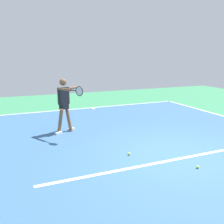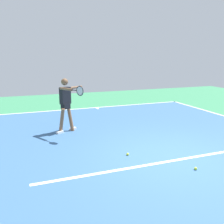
# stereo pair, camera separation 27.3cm
# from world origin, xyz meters

# --- Properties ---
(ground_plane) EXTENTS (22.86, 22.86, 0.00)m
(ground_plane) POSITION_xyz_m (0.00, 0.00, 0.00)
(ground_plane) COLOR #388456
(court_surface) EXTENTS (9.05, 12.93, 0.00)m
(court_surface) POSITION_xyz_m (0.00, 0.00, 0.00)
(court_surface) COLOR #38608E
(court_surface) RESTS_ON ground_plane
(court_line_baseline_near) EXTENTS (9.05, 0.10, 0.01)m
(court_line_baseline_near) POSITION_xyz_m (0.00, -6.42, 0.00)
(court_line_baseline_near) COLOR white
(court_line_baseline_near) RESTS_ON ground_plane
(court_line_service) EXTENTS (6.79, 0.10, 0.01)m
(court_line_service) POSITION_xyz_m (0.00, 0.21, 0.00)
(court_line_service) COLOR white
(court_line_service) RESTS_ON ground_plane
(court_line_centre_mark) EXTENTS (0.10, 0.30, 0.01)m
(court_line_centre_mark) POSITION_xyz_m (0.00, -6.22, 0.00)
(court_line_centre_mark) COLOR white
(court_line_centre_mark) RESTS_ON ground_plane
(tennis_player) EXTENTS (1.01, 1.38, 1.76)m
(tennis_player) POSITION_xyz_m (2.04, -3.01, 1.01)
(tennis_player) COLOR brown
(tennis_player) RESTS_ON ground_plane
(tennis_ball_near_player) EXTENTS (0.07, 0.07, 0.07)m
(tennis_ball_near_player) POSITION_xyz_m (1.01, -0.47, 0.03)
(tennis_ball_near_player) COLOR #CCE033
(tennis_ball_near_player) RESTS_ON ground_plane
(tennis_ball_by_baseline) EXTENTS (0.07, 0.07, 0.07)m
(tennis_ball_by_baseline) POSITION_xyz_m (-0.05, 0.80, 0.03)
(tennis_ball_by_baseline) COLOR #C6E53D
(tennis_ball_by_baseline) RESTS_ON ground_plane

